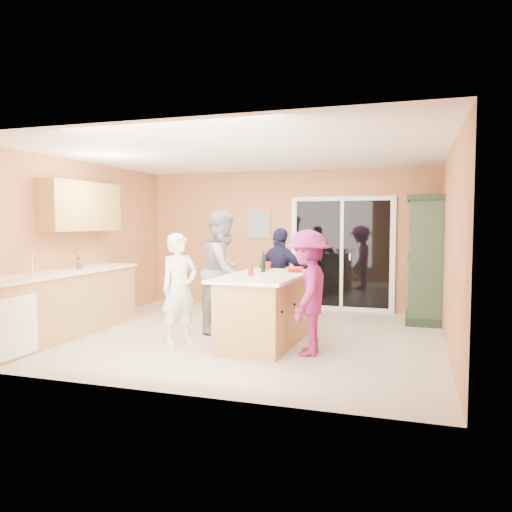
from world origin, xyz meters
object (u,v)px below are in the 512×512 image
(kitchen_island, at_px, (264,312))
(woman_grey, at_px, (223,271))
(woman_white, at_px, (179,289))
(woman_navy, at_px, (281,277))
(green_hutch, at_px, (425,261))
(woman_magenta, at_px, (308,292))

(kitchen_island, height_order, woman_grey, woman_grey)
(woman_white, relative_size, woman_navy, 0.96)
(green_hutch, xyz_separation_m, woman_grey, (-2.88, -1.70, -0.10))
(kitchen_island, relative_size, green_hutch, 0.89)
(woman_magenta, bearing_deg, woman_white, -92.41)
(woman_navy, bearing_deg, green_hutch, -138.10)
(woman_white, relative_size, woman_magenta, 0.96)
(woman_white, bearing_deg, kitchen_island, -40.93)
(green_hutch, height_order, woman_grey, green_hutch)
(woman_white, xyz_separation_m, woman_grey, (0.28, 0.91, 0.16))
(woman_navy, relative_size, woman_magenta, 1.00)
(woman_white, bearing_deg, woman_magenta, -57.18)
(woman_grey, height_order, woman_magenta, woman_grey)
(green_hutch, distance_m, woman_navy, 2.42)
(kitchen_island, relative_size, woman_magenta, 1.18)
(kitchen_island, xyz_separation_m, woman_white, (-1.09, -0.32, 0.30))
(green_hutch, xyz_separation_m, woman_white, (-3.16, -2.60, -0.26))
(kitchen_island, distance_m, woman_navy, 1.29)
(green_hutch, distance_m, woman_white, 4.10)
(kitchen_island, distance_m, woman_white, 1.18)
(kitchen_island, relative_size, woman_navy, 1.18)
(green_hutch, xyz_separation_m, woman_navy, (-2.17, -1.04, -0.23))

